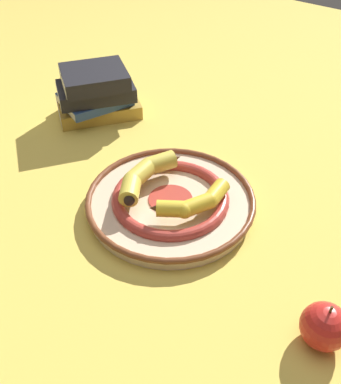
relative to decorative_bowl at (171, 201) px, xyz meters
The scene contains 6 objects.
ground_plane 0.06m from the decorative_bowl, 135.30° to the left, with size 2.80×2.80×0.00m, color gold.
decorative_bowl is the anchor object (origin of this frame).
banana_a 0.07m from the decorative_bowl, 98.78° to the right, with size 0.16×0.10×0.03m.
banana_b 0.07m from the decorative_bowl, 89.54° to the left, with size 0.19×0.07×0.04m.
book_stack 0.41m from the decorative_bowl, 64.68° to the left, with size 0.24×0.22×0.13m.
apple 0.38m from the decorative_bowl, 106.20° to the right, with size 0.07×0.07×0.09m.
Camera 1 is at (-0.50, -0.44, 0.62)m, focal length 42.00 mm.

